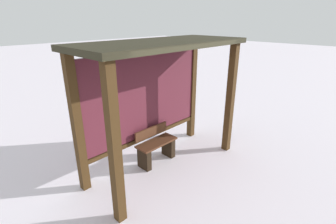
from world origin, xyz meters
The scene contains 3 objects.
ground_plane centered at (0.00, 0.00, 0.00)m, with size 60.00×60.00×0.00m, color white.
bus_shelter centered at (0.00, 0.21, 1.81)m, with size 3.30×1.37×2.52m.
bench_left_inside centered at (0.00, 0.25, 0.33)m, with size 0.90×0.36×0.76m.
Camera 1 is at (-3.11, -3.10, 2.87)m, focal length 26.24 mm.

